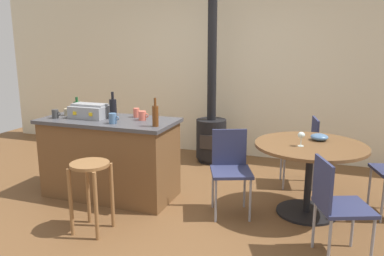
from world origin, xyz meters
name	(u,v)px	position (x,y,z in m)	size (l,w,h in m)	color
ground_plane	(166,207)	(0.00, 0.00, 0.00)	(8.80, 8.80, 0.00)	brown
back_wall	(223,68)	(0.00, 2.25, 1.35)	(8.00, 0.10, 2.70)	beige
kitchen_island	(110,157)	(-0.74, 0.10, 0.45)	(1.53, 0.72, 0.90)	brown
wooden_stool	(91,181)	(-0.44, -0.72, 0.50)	(0.36, 0.36, 0.67)	olive
dining_table	(310,160)	(1.43, 0.36, 0.57)	(1.11, 1.11, 0.75)	black
folding_chair_near	(336,202)	(1.68, -0.45, 0.50)	(0.52, 0.52, 0.85)	navy
folding_chair_left	(304,146)	(1.32, 1.17, 0.50)	(0.48, 0.48, 0.85)	navy
folding_chair_right	(230,165)	(0.67, 0.13, 0.51)	(0.52, 0.52, 0.86)	navy
wood_stove	(211,125)	(-0.03, 1.73, 0.55)	(0.44, 0.45, 2.33)	black
toolbox	(90,111)	(-0.97, 0.10, 0.98)	(0.41, 0.29, 0.16)	gray
bottle_0	(113,108)	(-0.70, 0.15, 1.02)	(0.08, 0.08, 0.30)	black
bottle_1	(77,107)	(-1.26, 0.26, 0.98)	(0.08, 0.08, 0.20)	#194C23
bottle_2	(155,115)	(-0.08, -0.06, 1.01)	(0.06, 0.06, 0.29)	#603314
cup_0	(55,114)	(-1.33, -0.05, 0.95)	(0.11, 0.07, 0.10)	#383838
cup_1	(142,116)	(-0.35, 0.18, 0.95)	(0.12, 0.08, 0.10)	#DB6651
cup_2	(113,118)	(-0.56, -0.09, 0.96)	(0.12, 0.08, 0.11)	#4C7099
cup_3	(68,112)	(-1.30, 0.14, 0.94)	(0.12, 0.08, 0.08)	tan
cup_4	(137,113)	(-0.49, 0.30, 0.95)	(0.11, 0.07, 0.11)	#DB6651
wine_glass	(301,136)	(1.34, 0.25, 0.85)	(0.07, 0.07, 0.14)	silver
serving_bowl	(319,137)	(1.50, 0.55, 0.78)	(0.18, 0.18, 0.07)	#4C7099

